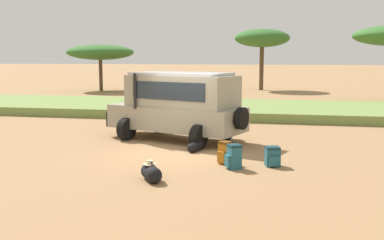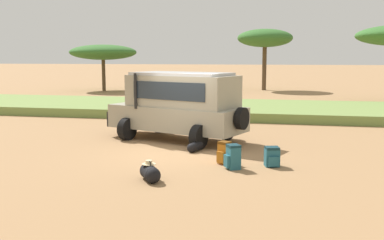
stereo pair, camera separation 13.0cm
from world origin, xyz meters
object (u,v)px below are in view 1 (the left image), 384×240
object	(u,v)px
backpack_cluster_center	(234,157)
acacia_tree_left_mid	(262,39)
safari_vehicle	(179,105)
backpack_beside_front_wheel	(273,157)
acacia_tree_far_left	(100,52)
duffel_bag_soft_canvas	(195,146)
backpack_near_rear_wheel	(225,153)
duffel_bag_low_black_case	(151,173)

from	to	relation	value
backpack_cluster_center	acacia_tree_left_mid	xyz separation A→B (m)	(-0.74, 29.28, 4.27)
safari_vehicle	backpack_cluster_center	world-z (taller)	safari_vehicle
backpack_cluster_center	backpack_beside_front_wheel	bearing A→B (deg)	26.06
backpack_cluster_center	acacia_tree_far_left	distance (m)	29.53
duffel_bag_soft_canvas	acacia_tree_far_left	world-z (taller)	acacia_tree_far_left
acacia_tree_far_left	acacia_tree_left_mid	distance (m)	14.38
backpack_near_rear_wheel	safari_vehicle	bearing A→B (deg)	122.72
backpack_cluster_center	duffel_bag_soft_canvas	xyz separation A→B (m)	(-1.45, 2.03, -0.17)
duffel_bag_soft_canvas	backpack_cluster_center	bearing A→B (deg)	-54.45
safari_vehicle	duffel_bag_soft_canvas	xyz separation A→B (m)	(0.95, -1.75, -1.15)
backpack_near_rear_wheel	duffel_bag_soft_canvas	world-z (taller)	backpack_near_rear_wheel
backpack_beside_front_wheel	duffel_bag_low_black_case	xyz separation A→B (m)	(-2.85, -2.07, -0.07)
duffel_bag_low_black_case	acacia_tree_left_mid	distance (m)	31.19
backpack_near_rear_wheel	duffel_bag_low_black_case	world-z (taller)	backpack_near_rear_wheel
safari_vehicle	backpack_near_rear_wheel	xyz separation A→B (m)	(2.09, -3.25, -0.99)
acacia_tree_far_left	backpack_near_rear_wheel	bearing A→B (deg)	-60.28
backpack_beside_front_wheel	duffel_bag_low_black_case	distance (m)	3.52
duffel_bag_soft_canvas	acacia_tree_far_left	distance (m)	27.08
safari_vehicle	backpack_near_rear_wheel	world-z (taller)	safari_vehicle
safari_vehicle	duffel_bag_low_black_case	xyz separation A→B (m)	(0.57, -5.35, -1.10)
safari_vehicle	acacia_tree_left_mid	distance (m)	25.77
backpack_beside_front_wheel	acacia_tree_left_mid	bearing A→B (deg)	93.50
acacia_tree_left_mid	backpack_cluster_center	bearing A→B (deg)	-88.54
safari_vehicle	backpack_beside_front_wheel	distance (m)	4.85
safari_vehicle	backpack_beside_front_wheel	size ratio (longest dim) A/B	9.96
safari_vehicle	acacia_tree_far_left	bearing A→B (deg)	119.25
backpack_cluster_center	duffel_bag_low_black_case	xyz separation A→B (m)	(-1.83, -1.58, -0.13)
acacia_tree_left_mid	duffel_bag_low_black_case	bearing A→B (deg)	-92.01
duffel_bag_low_black_case	duffel_bag_soft_canvas	size ratio (longest dim) A/B	1.03
duffel_bag_low_black_case	duffel_bag_soft_canvas	distance (m)	3.63
backpack_beside_front_wheel	acacia_tree_left_mid	world-z (taller)	acacia_tree_left_mid
backpack_beside_front_wheel	acacia_tree_far_left	xyz separation A→B (m)	(-15.58, 25.00, 3.10)
backpack_cluster_center	duffel_bag_soft_canvas	distance (m)	2.50
backpack_near_rear_wheel	duffel_bag_low_black_case	size ratio (longest dim) A/B	0.80
safari_vehicle	duffel_bag_low_black_case	size ratio (longest dim) A/B	6.81
backpack_beside_front_wheel	acacia_tree_far_left	world-z (taller)	acacia_tree_far_left
backpack_beside_front_wheel	backpack_near_rear_wheel	distance (m)	1.33
backpack_cluster_center	duffel_bag_low_black_case	size ratio (longest dim) A/B	0.83
safari_vehicle	duffel_bag_low_black_case	world-z (taller)	safari_vehicle
duffel_bag_soft_canvas	acacia_tree_far_left	xyz separation A→B (m)	(-13.12, 23.47, 3.22)
safari_vehicle	backpack_cluster_center	size ratio (longest dim) A/B	8.18
safari_vehicle	backpack_near_rear_wheel	bearing A→B (deg)	-57.28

